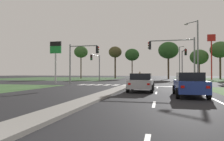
{
  "coord_description": "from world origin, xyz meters",
  "views": [
    {
      "loc": [
        3.79,
        -1.14,
        1.51
      ],
      "look_at": [
        -5.35,
        37.7,
        2.09
      ],
      "focal_mm": 32.74,
      "sensor_mm": 36.0,
      "label": 1
    }
  ],
  "objects_px": {
    "treeline_third": "(132,55)",
    "fastfood_pole_sign": "(211,46)",
    "car_white_near": "(139,76)",
    "traffic_signal_near_right": "(177,53)",
    "car_teal_third": "(136,76)",
    "treeline_second": "(115,52)",
    "traffic_signal_far_left": "(96,63)",
    "street_lamp_third": "(180,61)",
    "treeline_sixth": "(220,50)",
    "traffic_signal_near_left": "(81,57)",
    "pedestrian_at_median": "(140,75)",
    "car_blue_fifth": "(189,84)",
    "treeline_fourth": "(168,50)",
    "traffic_signal_far_right": "(183,59)",
    "fuel_price_totem": "(56,53)",
    "treeline_near": "(81,52)",
    "treeline_fifth": "(199,57)",
    "street_lamp_second": "(197,49)",
    "car_silver_second": "(141,82)"
  },
  "relations": [
    {
      "from": "traffic_signal_far_left",
      "to": "treeline_sixth",
      "type": "relative_size",
      "value": 0.52
    },
    {
      "from": "traffic_signal_near_left",
      "to": "treeline_second",
      "type": "bearing_deg",
      "value": 95.24
    },
    {
      "from": "treeline_near",
      "to": "treeline_sixth",
      "type": "relative_size",
      "value": 0.97
    },
    {
      "from": "street_lamp_third",
      "to": "treeline_second",
      "type": "xyz_separation_m",
      "value": [
        -18.22,
        5.29,
        3.15
      ]
    },
    {
      "from": "car_silver_second",
      "to": "treeline_sixth",
      "type": "height_order",
      "value": "treeline_sixth"
    },
    {
      "from": "car_blue_fifth",
      "to": "traffic_signal_near_left",
      "type": "xyz_separation_m",
      "value": [
        -11.81,
        10.22,
        2.82
      ]
    },
    {
      "from": "treeline_third",
      "to": "fastfood_pole_sign",
      "type": "bearing_deg",
      "value": -20.87
    },
    {
      "from": "traffic_signal_near_right",
      "to": "treeline_fourth",
      "type": "distance_m",
      "value": 33.4
    },
    {
      "from": "traffic_signal_far_right",
      "to": "car_white_near",
      "type": "bearing_deg",
      "value": 111.54
    },
    {
      "from": "fuel_price_totem",
      "to": "car_blue_fifth",
      "type": "bearing_deg",
      "value": -38.73
    },
    {
      "from": "car_white_near",
      "to": "fastfood_pole_sign",
      "type": "xyz_separation_m",
      "value": [
        18.12,
        -8.87,
        7.15
      ]
    },
    {
      "from": "traffic_signal_near_left",
      "to": "treeline_sixth",
      "type": "bearing_deg",
      "value": 52.86
    },
    {
      "from": "car_teal_third",
      "to": "traffic_signal_near_left",
      "type": "height_order",
      "value": "traffic_signal_near_left"
    },
    {
      "from": "car_blue_fifth",
      "to": "treeline_second",
      "type": "bearing_deg",
      "value": 108.18
    },
    {
      "from": "car_silver_second",
      "to": "treeline_fourth",
      "type": "relative_size",
      "value": 0.42
    },
    {
      "from": "car_white_near",
      "to": "treeline_fifth",
      "type": "relative_size",
      "value": 0.52
    },
    {
      "from": "treeline_sixth",
      "to": "treeline_near",
      "type": "bearing_deg",
      "value": -176.87
    },
    {
      "from": "car_blue_fifth",
      "to": "fastfood_pole_sign",
      "type": "relative_size",
      "value": 0.43
    },
    {
      "from": "traffic_signal_far_right",
      "to": "treeline_third",
      "type": "height_order",
      "value": "treeline_third"
    },
    {
      "from": "street_lamp_third",
      "to": "treeline_fifth",
      "type": "height_order",
      "value": "street_lamp_third"
    },
    {
      "from": "pedestrian_at_median",
      "to": "treeline_third",
      "type": "bearing_deg",
      "value": 32.41
    },
    {
      "from": "treeline_third",
      "to": "traffic_signal_near_left",
      "type": "bearing_deg",
      "value": -93.11
    },
    {
      "from": "street_lamp_third",
      "to": "treeline_fifth",
      "type": "distance_m",
      "value": 6.92
    },
    {
      "from": "traffic_signal_far_left",
      "to": "traffic_signal_far_right",
      "type": "bearing_deg",
      "value": -0.27
    },
    {
      "from": "car_blue_fifth",
      "to": "street_lamp_second",
      "type": "height_order",
      "value": "street_lamp_second"
    },
    {
      "from": "pedestrian_at_median",
      "to": "street_lamp_third",
      "type": "bearing_deg",
      "value": -8.83
    },
    {
      "from": "traffic_signal_near_left",
      "to": "traffic_signal_far_right",
      "type": "bearing_deg",
      "value": 39.15
    },
    {
      "from": "treeline_third",
      "to": "traffic_signal_near_right",
      "type": "bearing_deg",
      "value": -74.4
    },
    {
      "from": "car_teal_third",
      "to": "treeline_second",
      "type": "bearing_deg",
      "value": -44.09
    },
    {
      "from": "fastfood_pole_sign",
      "to": "treeline_sixth",
      "type": "height_order",
      "value": "fastfood_pole_sign"
    },
    {
      "from": "treeline_fourth",
      "to": "traffic_signal_near_left",
      "type": "bearing_deg",
      "value": -110.15
    },
    {
      "from": "traffic_signal_near_left",
      "to": "traffic_signal_far_right",
      "type": "relative_size",
      "value": 0.96
    },
    {
      "from": "traffic_signal_near_right",
      "to": "treeline_sixth",
      "type": "relative_size",
      "value": 0.57
    },
    {
      "from": "traffic_signal_far_right",
      "to": "fuel_price_totem",
      "type": "relative_size",
      "value": 0.87
    },
    {
      "from": "car_white_near",
      "to": "street_lamp_third",
      "type": "distance_m",
      "value": 13.46
    },
    {
      "from": "car_blue_fifth",
      "to": "traffic_signal_far_left",
      "type": "bearing_deg",
      "value": 121.75
    },
    {
      "from": "treeline_fifth",
      "to": "car_silver_second",
      "type": "bearing_deg",
      "value": -105.8
    },
    {
      "from": "car_blue_fifth",
      "to": "treeline_fourth",
      "type": "distance_m",
      "value": 43.96
    },
    {
      "from": "treeline_third",
      "to": "car_white_near",
      "type": "bearing_deg",
      "value": 36.14
    },
    {
      "from": "traffic_signal_far_left",
      "to": "street_lamp_third",
      "type": "xyz_separation_m",
      "value": [
        16.42,
        19.19,
        1.23
      ]
    },
    {
      "from": "treeline_second",
      "to": "treeline_fifth",
      "type": "distance_m",
      "value": 23.64
    },
    {
      "from": "traffic_signal_near_right",
      "to": "treeline_sixth",
      "type": "bearing_deg",
      "value": 68.11
    },
    {
      "from": "treeline_sixth",
      "to": "street_lamp_second",
      "type": "bearing_deg",
      "value": -110.06
    },
    {
      "from": "traffic_signal_far_left",
      "to": "pedestrian_at_median",
      "type": "bearing_deg",
      "value": 25.82
    },
    {
      "from": "car_white_near",
      "to": "traffic_signal_near_right",
      "type": "relative_size",
      "value": 0.74
    },
    {
      "from": "traffic_signal_far_left",
      "to": "traffic_signal_near_left",
      "type": "bearing_deg",
      "value": -82.55
    },
    {
      "from": "street_lamp_second",
      "to": "street_lamp_third",
      "type": "relative_size",
      "value": 1.02
    },
    {
      "from": "street_lamp_second",
      "to": "treeline_sixth",
      "type": "relative_size",
      "value": 0.88
    },
    {
      "from": "traffic_signal_near_right",
      "to": "treeline_second",
      "type": "relative_size",
      "value": 0.58
    },
    {
      "from": "street_lamp_third",
      "to": "pedestrian_at_median",
      "type": "distance_m",
      "value": 18.2
    }
  ]
}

